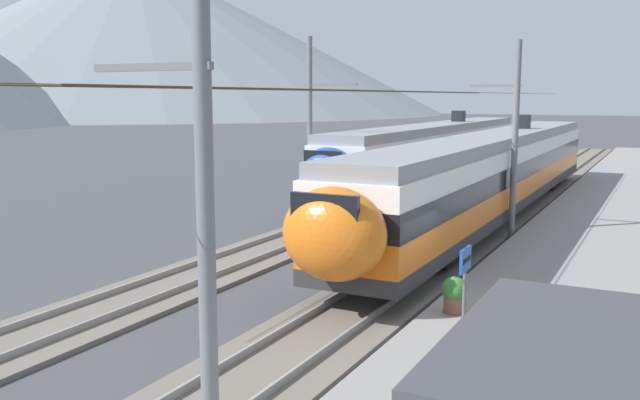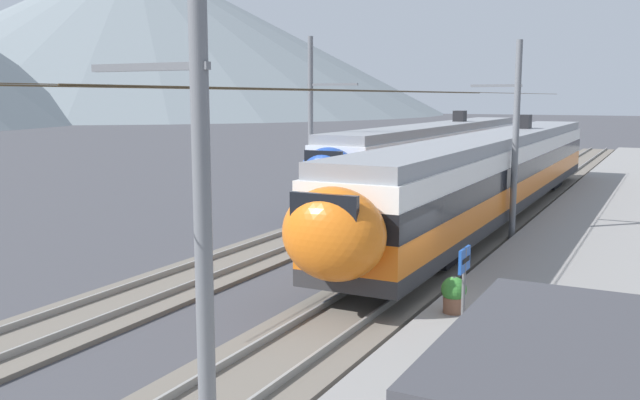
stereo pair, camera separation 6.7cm
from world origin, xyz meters
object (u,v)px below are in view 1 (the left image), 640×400
Objects in this scene: train_near_platform at (496,170)px; platform_sign at (465,273)px; train_far_track at (435,151)px; potted_plant_platform_edge at (454,293)px; catenary_mast_mid at (512,137)px; handbag_near_sign at (480,336)px; potted_plant_by_shelter at (462,341)px; catenary_mast_far_side at (313,124)px; passenger_walking at (446,398)px; catenary_mast_west at (199,211)px.

train_near_platform reaches higher than platform_sign.
train_far_track reaches higher than potted_plant_platform_edge.
potted_plant_platform_edge is at bearing 21.79° from platform_sign.
catenary_mast_mid is (-13.22, -7.21, 1.72)m from train_far_track.
catenary_mast_mid is 13.26m from handbag_near_sign.
catenary_mast_far_side is at bearing 36.43° from potted_plant_by_shelter.
platform_sign reaches higher than potted_plant_by_shelter.
passenger_walking is at bearing -164.91° from potted_plant_platform_edge.
catenary_mast_west is 1.00× the size of catenary_mast_far_side.
catenary_mast_mid is 14.36m from potted_plant_by_shelter.
train_near_platform is 15.31m from potted_plant_platform_edge.
train_far_track is at bearing 18.05° from passenger_walking.
catenary_mast_far_side is at bearing 37.89° from platform_sign.
train_near_platform is 45.29× the size of potted_plant_by_shelter.
potted_plant_by_shelter is (-15.30, -11.30, -3.47)m from catenary_mast_far_side.
catenary_mast_west is 1.00× the size of catenary_mast_mid.
catenary_mast_west reaches higher than passenger_walking.
platform_sign is (6.71, -1.74, -2.17)m from catenary_mast_west.
catenary_mast_far_side reaches higher than catenary_mast_mid.
catenary_mast_mid is 20.03× the size of platform_sign.
platform_sign is at bearing -142.11° from catenary_mast_far_side.
catenary_mast_far_side is (1.45, 9.25, 0.29)m from catenary_mast_mid.
train_near_platform is 22.20m from passenger_walking.
catenary_mast_far_side is (-2.73, 7.74, 2.01)m from train_near_platform.
potted_plant_platform_edge is (8.52, -1.02, -3.17)m from catenary_mast_west.
platform_sign is 1.38m from handbag_near_sign.
catenary_mast_mid reaches higher than potted_plant_by_shelter.
catenary_mast_far_side reaches higher than catenary_mast_west.
catenary_mast_west is 7.26m from platform_sign.
catenary_mast_west is 6.72m from potted_plant_by_shelter.
catenary_mast_mid is 9.37m from catenary_mast_far_side.
train_far_track is at bearing 19.07° from platform_sign.
passenger_walking is (-21.75, -4.34, -0.94)m from train_near_platform.
platform_sign is (-16.85, -3.25, -0.41)m from train_near_platform.
train_far_track is at bearing 32.23° from train_near_platform.
catenary_mast_west is 23.85× the size of passenger_walking.
potted_plant_platform_edge reaches higher than handbag_near_sign.
potted_plant_platform_edge is at bearing 31.51° from handbag_near_sign.
platform_sign is (-25.89, -8.95, -0.40)m from train_far_track.
platform_sign is 2.65× the size of potted_plant_by_shelter.
potted_plant_by_shelter is (-1.23, 0.05, 0.27)m from handbag_near_sign.
handbag_near_sign is at bearing -83.18° from platform_sign.
catenary_mast_mid reaches higher than train_near_platform.
catenary_mast_west is 53.11× the size of potted_plant_by_shelter.
passenger_walking is at bearing -170.86° from catenary_mast_mid.
passenger_walking is (-30.80, -10.04, -0.94)m from train_far_track.
catenary_mast_west is at bearing 159.66° from potted_plant_by_shelter.
catenary_mast_far_side is 18.05m from platform_sign.
passenger_walking is 1.93× the size of potted_plant_platform_edge.
catenary_mast_west reaches higher than catenary_mast_mid.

